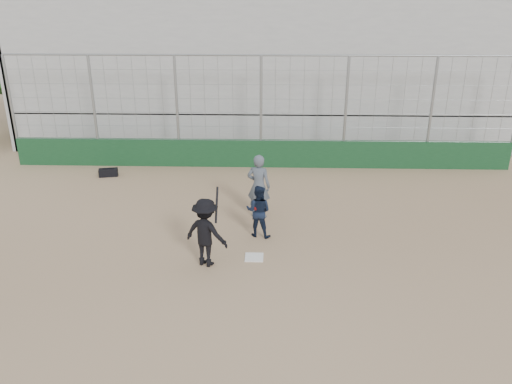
{
  "coord_description": "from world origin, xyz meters",
  "views": [
    {
      "loc": [
        0.38,
        -10.57,
        5.8
      ],
      "look_at": [
        0.0,
        1.4,
        1.15
      ],
      "focal_mm": 35.0,
      "sensor_mm": 36.0,
      "label": 1
    }
  ],
  "objects_px": {
    "batter_at_plate": "(206,232)",
    "equipment_bag": "(108,172)",
    "catcher_crouched": "(258,219)",
    "umpire": "(259,189)"
  },
  "relations": [
    {
      "from": "batter_at_plate",
      "to": "equipment_bag",
      "type": "distance_m",
      "value": 7.42
    },
    {
      "from": "catcher_crouched",
      "to": "equipment_bag",
      "type": "height_order",
      "value": "catcher_crouched"
    },
    {
      "from": "batter_at_plate",
      "to": "equipment_bag",
      "type": "relative_size",
      "value": 2.64
    },
    {
      "from": "batter_at_plate",
      "to": "catcher_crouched",
      "type": "bearing_deg",
      "value": 52.46
    },
    {
      "from": "batter_at_plate",
      "to": "umpire",
      "type": "distance_m",
      "value": 3.0
    },
    {
      "from": "umpire",
      "to": "equipment_bag",
      "type": "xyz_separation_m",
      "value": [
        -5.34,
        3.29,
        -0.69
      ]
    },
    {
      "from": "batter_at_plate",
      "to": "catcher_crouched",
      "type": "relative_size",
      "value": 1.85
    },
    {
      "from": "catcher_crouched",
      "to": "umpire",
      "type": "relative_size",
      "value": 0.59
    },
    {
      "from": "catcher_crouched",
      "to": "umpire",
      "type": "height_order",
      "value": "umpire"
    },
    {
      "from": "batter_at_plate",
      "to": "umpire",
      "type": "xyz_separation_m",
      "value": [
        1.13,
        2.78,
        0.01
      ]
    }
  ]
}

